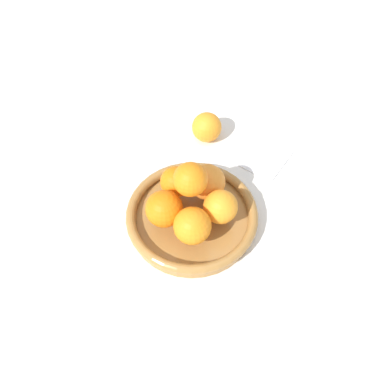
% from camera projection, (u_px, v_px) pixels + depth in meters
% --- Properties ---
extents(ground_plane, '(4.00, 4.00, 0.00)m').
position_uv_depth(ground_plane, '(192.00, 220.00, 0.81)').
color(ground_plane, white).
extents(fruit_bowl, '(0.28, 0.28, 0.04)m').
position_uv_depth(fruit_bowl, '(192.00, 215.00, 0.80)').
color(fruit_bowl, '#A57238').
rests_on(fruit_bowl, ground_plane).
extents(orange_pile, '(0.19, 0.18, 0.13)m').
position_uv_depth(orange_pile, '(192.00, 198.00, 0.75)').
color(orange_pile, orange).
rests_on(orange_pile, fruit_bowl).
extents(stray_orange, '(0.07, 0.07, 0.07)m').
position_uv_depth(stray_orange, '(207.00, 127.00, 0.93)').
color(stray_orange, orange).
rests_on(stray_orange, ground_plane).
extents(napkin_folded, '(0.17, 0.17, 0.01)m').
position_uv_depth(napkin_folded, '(261.00, 154.00, 0.92)').
color(napkin_folded, white).
rests_on(napkin_folded, ground_plane).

